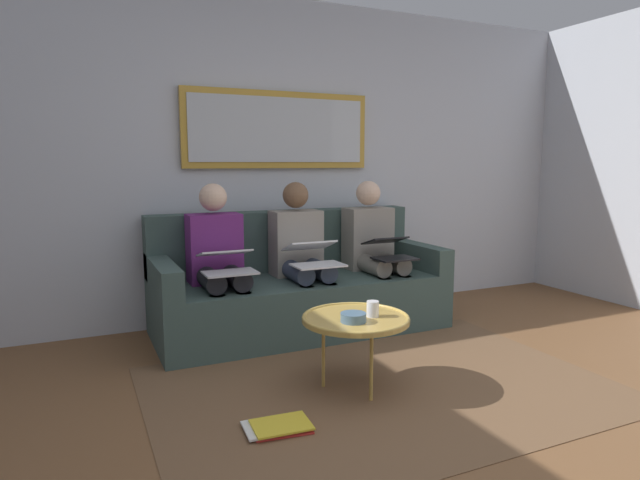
% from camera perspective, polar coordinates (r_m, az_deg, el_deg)
% --- Properties ---
extents(ground_plane, '(6.00, 5.20, 0.10)m').
position_cam_1_polar(ground_plane, '(2.68, 16.62, -22.20)').
color(ground_plane, brown).
extents(wall_rear, '(6.00, 0.12, 2.60)m').
position_cam_1_polar(wall_rear, '(4.59, -4.74, 8.28)').
color(wall_rear, '#B7BCC6').
rests_on(wall_rear, ground_plane).
extents(area_rug, '(2.60, 1.80, 0.01)m').
position_cam_1_polar(area_rug, '(3.26, 6.46, -15.06)').
color(area_rug, brown).
rests_on(area_rug, ground_plane).
extents(couch, '(2.20, 0.90, 0.90)m').
position_cam_1_polar(couch, '(4.25, -2.36, -5.14)').
color(couch, '#384C47').
rests_on(couch, ground_plane).
extents(framed_mirror, '(1.58, 0.05, 0.62)m').
position_cam_1_polar(framed_mirror, '(4.50, -4.37, 11.47)').
color(framed_mirror, '#B7892D').
extents(coffee_table, '(0.61, 0.61, 0.43)m').
position_cam_1_polar(coffee_table, '(3.10, 3.76, -8.32)').
color(coffee_table, tan).
rests_on(coffee_table, ground_plane).
extents(cup, '(0.07, 0.07, 0.09)m').
position_cam_1_polar(cup, '(3.10, 5.56, -7.23)').
color(cup, silver).
rests_on(cup, coffee_table).
extents(bowl, '(0.14, 0.14, 0.05)m').
position_cam_1_polar(bowl, '(3.00, 3.53, -8.13)').
color(bowl, slate).
rests_on(bowl, coffee_table).
extents(person_left, '(0.38, 0.58, 1.14)m').
position_cam_1_polar(person_left, '(4.41, 5.68, -0.74)').
color(person_left, gray).
rests_on(person_left, couch).
extents(laptop_black, '(0.31, 0.38, 0.16)m').
position_cam_1_polar(laptop_black, '(4.21, 7.30, -0.87)').
color(laptop_black, black).
extents(person_middle, '(0.38, 0.58, 1.14)m').
position_cam_1_polar(person_middle, '(4.13, -2.02, -1.32)').
color(person_middle, gray).
rests_on(person_middle, couch).
extents(laptop_white, '(0.36, 0.39, 0.17)m').
position_cam_1_polar(laptop_white, '(3.91, -0.72, -1.49)').
color(laptop_white, white).
extents(person_right, '(0.38, 0.58, 1.14)m').
position_cam_1_polar(person_right, '(3.93, -10.67, -1.93)').
color(person_right, '#66236B').
rests_on(person_right, couch).
extents(laptop_silver, '(0.35, 0.35, 0.15)m').
position_cam_1_polar(laptop_silver, '(3.69, -9.76, -2.23)').
color(laptop_silver, silver).
extents(magazine_stack, '(0.34, 0.24, 0.03)m').
position_cam_1_polar(magazine_stack, '(2.79, -4.39, -18.95)').
color(magazine_stack, red).
rests_on(magazine_stack, ground_plane).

